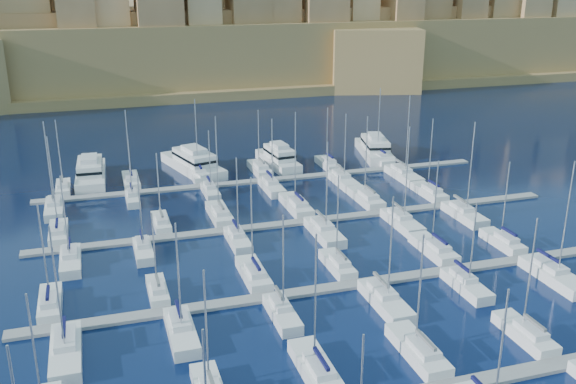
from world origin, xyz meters
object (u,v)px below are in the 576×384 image
object	(u,v)px
motor_yacht_a	(91,172)
motor_yacht_b	(193,162)
motor_yacht_c	(279,158)
sailboat_4	(525,334)
sailboat_2	(316,369)
motor_yacht_d	(375,148)

from	to	relation	value
motor_yacht_a	motor_yacht_b	world-z (taller)	same
motor_yacht_c	sailboat_4	bearing A→B (deg)	-84.35
sailboat_2	motor_yacht_b	distance (m)	70.98
sailboat_2	sailboat_4	xyz separation A→B (m)	(23.43, -0.51, -0.02)
motor_yacht_a	motor_yacht_b	distance (m)	19.44
motor_yacht_a	motor_yacht_b	xyz separation A→B (m)	(19.41, 0.91, 0.00)
motor_yacht_c	motor_yacht_b	bearing A→B (deg)	172.88
motor_yacht_a	motor_yacht_d	xyz separation A→B (m)	(57.73, -0.10, 0.00)
sailboat_2	motor_yacht_d	size ratio (longest dim) A/B	0.85
sailboat_2	motor_yacht_b	bearing A→B (deg)	90.20
sailboat_2	motor_yacht_d	world-z (taller)	sailboat_2
sailboat_4	motor_yacht_c	bearing A→B (deg)	95.65
sailboat_2	motor_yacht_c	size ratio (longest dim) A/B	1.00
motor_yacht_a	motor_yacht_d	bearing A→B (deg)	-0.10
motor_yacht_b	motor_yacht_d	xyz separation A→B (m)	(38.31, -1.01, 0.00)
sailboat_4	motor_yacht_a	distance (m)	82.70
sailboat_2	sailboat_4	bearing A→B (deg)	-1.26
sailboat_4	motor_yacht_c	distance (m)	69.73
sailboat_2	sailboat_4	world-z (taller)	sailboat_2
motor_yacht_b	motor_yacht_d	size ratio (longest dim) A/B	1.13
sailboat_2	motor_yacht_c	bearing A→B (deg)	76.47
sailboat_4	motor_yacht_b	distance (m)	75.31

